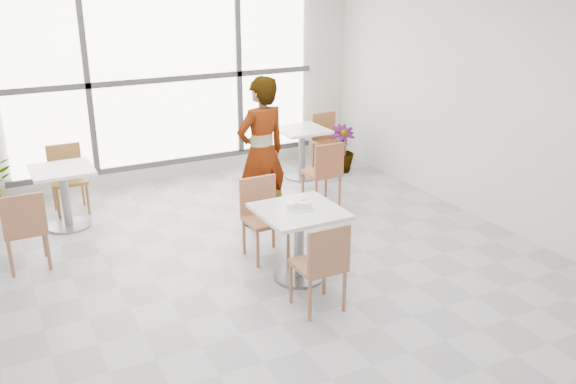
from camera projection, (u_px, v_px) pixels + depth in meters
name	position (u px, v px, depth m)	size (l,w,h in m)	color
floor	(275.00, 274.00, 6.29)	(7.00, 7.00, 0.00)	#9E9EA5
wall_back	(166.00, 78.00, 8.69)	(6.00, 6.00, 0.00)	silver
wall_right	(504.00, 103.00, 7.07)	(7.00, 7.00, 0.00)	silver
window	(167.00, 79.00, 8.64)	(4.60, 0.07, 2.52)	white
main_table	(299.00, 231.00, 6.03)	(0.80, 0.80, 0.75)	silver
chair_near	(322.00, 262.00, 5.44)	(0.42, 0.42, 0.87)	#926044
chair_far	(262.00, 212.00, 6.56)	(0.42, 0.42, 0.87)	#A06545
oatmeal_bowl	(304.00, 205.00, 5.96)	(0.21, 0.21, 0.10)	white
coffee_cup	(291.00, 207.00, 5.94)	(0.16, 0.13, 0.07)	white
person	(262.00, 153.00, 7.21)	(0.67, 0.44, 1.83)	black
bg_table_left	(64.00, 189.00, 7.29)	(0.70, 0.70, 0.75)	white
bg_table_right	(302.00, 146.00, 9.08)	(0.70, 0.70, 0.75)	white
bg_chair_left_near	(25.00, 226.00, 6.20)	(0.42, 0.42, 0.87)	#8F5A3D
bg_chair_left_far	(67.00, 174.00, 7.79)	(0.42, 0.42, 0.87)	olive
bg_chair_right_near	(325.00, 170.00, 7.96)	(0.42, 0.42, 0.87)	#964F31
bg_chair_right_far	(327.00, 137.00, 9.50)	(0.42, 0.42, 0.87)	#925930
plant_right	(341.00, 149.00, 9.38)	(0.41, 0.41, 0.73)	#487C47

